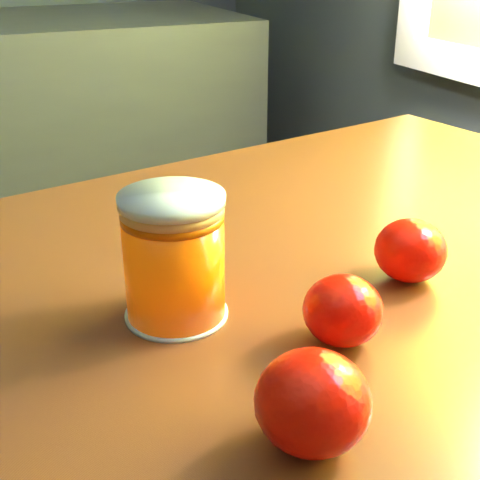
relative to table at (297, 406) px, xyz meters
name	(u,v)px	position (x,y,z in m)	size (l,w,h in m)	color
table	(297,406)	(0.00, 0.00, 0.00)	(1.22, 0.95, 0.82)	brown
juice_glass	(174,258)	(-0.10, 0.03, 0.16)	(0.08, 0.08, 0.10)	#FF5605
orange_front	(343,310)	(0.00, -0.06, 0.13)	(0.06, 0.06, 0.05)	red
orange_back	(410,250)	(0.11, 0.00, 0.13)	(0.06, 0.06, 0.06)	red
orange_extra	(313,402)	(-0.08, -0.15, 0.14)	(0.07, 0.07, 0.06)	red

